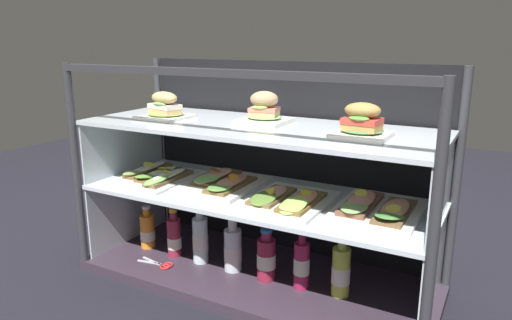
# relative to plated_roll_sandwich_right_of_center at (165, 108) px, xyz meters

# --- Properties ---
(ground_plane) EXTENTS (6.00, 6.00, 0.02)m
(ground_plane) POSITION_rel_plated_roll_sandwich_right_of_center_xyz_m (0.39, 0.04, -0.69)
(ground_plane) COLOR black
(ground_plane) RESTS_ON ground
(case_base_deck) EXTENTS (1.40, 0.55, 0.04)m
(case_base_deck) POSITION_rel_plated_roll_sandwich_right_of_center_xyz_m (0.39, 0.04, -0.66)
(case_base_deck) COLOR #382B39
(case_base_deck) RESTS_ON ground
(case_frame) EXTENTS (1.40, 0.55, 0.86)m
(case_frame) POSITION_rel_plated_roll_sandwich_right_of_center_xyz_m (0.39, 0.20, -0.21)
(case_frame) COLOR #333338
(case_frame) RESTS_ON ground
(riser_lower_tier) EXTENTS (1.33, 0.48, 0.31)m
(riser_lower_tier) POSITION_rel_plated_roll_sandwich_right_of_center_xyz_m (0.39, 0.04, -0.48)
(riser_lower_tier) COLOR silver
(riser_lower_tier) RESTS_ON case_base_deck
(shelf_lower_glass) EXTENTS (1.35, 0.50, 0.02)m
(shelf_lower_glass) POSITION_rel_plated_roll_sandwich_right_of_center_xyz_m (0.39, 0.04, -0.32)
(shelf_lower_glass) COLOR silver
(shelf_lower_glass) RESTS_ON riser_lower_tier
(riser_upper_tier) EXTENTS (1.33, 0.48, 0.25)m
(riser_upper_tier) POSITION_rel_plated_roll_sandwich_right_of_center_xyz_m (0.39, 0.04, -0.18)
(riser_upper_tier) COLOR silver
(riser_upper_tier) RESTS_ON shelf_lower_glass
(shelf_upper_glass) EXTENTS (1.35, 0.50, 0.02)m
(shelf_upper_glass) POSITION_rel_plated_roll_sandwich_right_of_center_xyz_m (0.39, 0.04, -0.05)
(shelf_upper_glass) COLOR silver
(shelf_upper_glass) RESTS_ON riser_upper_tier
(plated_roll_sandwich_right_of_center) EXTENTS (0.18, 0.18, 0.11)m
(plated_roll_sandwich_right_of_center) POSITION_rel_plated_roll_sandwich_right_of_center_xyz_m (0.00, 0.00, 0.00)
(plated_roll_sandwich_right_of_center) COLOR white
(plated_roll_sandwich_right_of_center) RESTS_ON shelf_upper_glass
(plated_roll_sandwich_left_of_center) EXTENTS (0.18, 0.18, 0.12)m
(plated_roll_sandwich_left_of_center) POSITION_rel_plated_roll_sandwich_right_of_center_xyz_m (0.40, 0.09, 0.00)
(plated_roll_sandwich_left_of_center) COLOR white
(plated_roll_sandwich_left_of_center) RESTS_ON shelf_upper_glass
(plated_roll_sandwich_far_right) EXTENTS (0.17, 0.17, 0.11)m
(plated_roll_sandwich_far_right) POSITION_rel_plated_roll_sandwich_right_of_center_xyz_m (0.80, -0.00, 0.00)
(plated_roll_sandwich_far_right) COLOR white
(plated_roll_sandwich_far_right) RESTS_ON shelf_upper_glass
(open_sandwich_tray_center) EXTENTS (0.28, 0.35, 0.06)m
(open_sandwich_tray_center) POSITION_rel_plated_roll_sandwich_right_of_center_xyz_m (-0.06, 0.00, -0.29)
(open_sandwich_tray_center) COLOR white
(open_sandwich_tray_center) RESTS_ON shelf_lower_glass
(open_sandwich_tray_far_left) EXTENTS (0.28, 0.35, 0.06)m
(open_sandwich_tray_far_left) POSITION_rel_plated_roll_sandwich_right_of_center_xyz_m (0.24, 0.05, -0.29)
(open_sandwich_tray_far_left) COLOR white
(open_sandwich_tray_far_left) RESTS_ON shelf_lower_glass
(open_sandwich_tray_far_right) EXTENTS (0.28, 0.35, 0.06)m
(open_sandwich_tray_far_right) POSITION_rel_plated_roll_sandwich_right_of_center_xyz_m (0.55, -0.01, -0.29)
(open_sandwich_tray_far_right) COLOR white
(open_sandwich_tray_far_right) RESTS_ON shelf_lower_glass
(open_sandwich_tray_right_of_center) EXTENTS (0.28, 0.36, 0.06)m
(open_sandwich_tray_right_of_center) POSITION_rel_plated_roll_sandwich_right_of_center_xyz_m (0.86, 0.05, -0.29)
(open_sandwich_tray_right_of_center) COLOR white
(open_sandwich_tray_right_of_center) RESTS_ON shelf_lower_glass
(juice_bottle_near_post) EXTENTS (0.07, 0.07, 0.19)m
(juice_bottle_near_post) POSITION_rel_plated_roll_sandwich_right_of_center_xyz_m (-0.14, 0.01, -0.56)
(juice_bottle_near_post) COLOR orange
(juice_bottle_near_post) RESTS_ON case_base_deck
(juice_bottle_front_second) EXTENTS (0.06, 0.06, 0.21)m
(juice_bottle_front_second) POSITION_rel_plated_roll_sandwich_right_of_center_xyz_m (0.02, -0.00, -0.55)
(juice_bottle_front_second) COLOR maroon
(juice_bottle_front_second) RESTS_ON case_base_deck
(juice_bottle_front_left_end) EXTENTS (0.06, 0.06, 0.24)m
(juice_bottle_front_left_end) POSITION_rel_plated_roll_sandwich_right_of_center_xyz_m (0.15, 0.00, -0.54)
(juice_bottle_front_left_end) COLOR white
(juice_bottle_front_left_end) RESTS_ON case_base_deck
(juice_bottle_tucked_behind) EXTENTS (0.07, 0.07, 0.24)m
(juice_bottle_tucked_behind) POSITION_rel_plated_roll_sandwich_right_of_center_xyz_m (0.31, 0.01, -0.55)
(juice_bottle_tucked_behind) COLOR silver
(juice_bottle_tucked_behind) RESTS_ON case_base_deck
(juice_bottle_back_right) EXTENTS (0.07, 0.07, 0.21)m
(juice_bottle_back_right) POSITION_rel_plated_roll_sandwich_right_of_center_xyz_m (0.46, 0.00, -0.55)
(juice_bottle_back_right) COLOR maroon
(juice_bottle_back_right) RESTS_ON case_base_deck
(juice_bottle_back_left) EXTENTS (0.06, 0.06, 0.23)m
(juice_bottle_back_left) POSITION_rel_plated_roll_sandwich_right_of_center_xyz_m (0.60, 0.01, -0.54)
(juice_bottle_back_left) COLOR #A01E49
(juice_bottle_back_left) RESTS_ON case_base_deck
(juice_bottle_back_center) EXTENTS (0.07, 0.07, 0.23)m
(juice_bottle_back_center) POSITION_rel_plated_roll_sandwich_right_of_center_xyz_m (0.75, 0.03, -0.54)
(juice_bottle_back_center) COLOR #BBCA48
(juice_bottle_back_center) RESTS_ON case_base_deck
(kitchen_scissors) EXTENTS (0.17, 0.07, 0.01)m
(kitchen_scissors) POSITION_rel_plated_roll_sandwich_right_of_center_xyz_m (0.04, -0.10, -0.63)
(kitchen_scissors) COLOR silver
(kitchen_scissors) RESTS_ON case_base_deck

